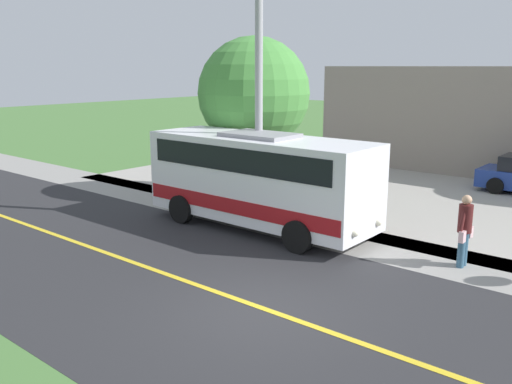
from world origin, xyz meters
name	(u,v)px	position (x,y,z in m)	size (l,w,h in m)	color
ground_plane	(263,309)	(0.00, 0.00, 0.00)	(120.00, 120.00, 0.00)	#477238
road_surface	(263,309)	(0.00, 0.00, 0.00)	(8.00, 100.00, 0.01)	#28282B
sidewalk	(381,247)	(-5.20, 0.00, 0.00)	(2.40, 100.00, 0.01)	gray
road_centre_line	(263,308)	(0.00, 0.00, 0.01)	(0.16, 100.00, 0.00)	gold
shuttle_bus_front	(260,176)	(-4.47, -3.77, 1.62)	(2.58, 7.44, 2.94)	white
pedestrian_with_bags	(465,228)	(-5.09, 2.25, 0.99)	(0.72, 0.34, 1.83)	#335972
street_light_pole	(256,93)	(-4.87, -4.25, 4.10)	(1.97, 0.24, 7.38)	#9E9EA3
tree_curbside	(254,94)	(-7.40, -6.46, 3.90)	(4.09, 4.09, 5.96)	brown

